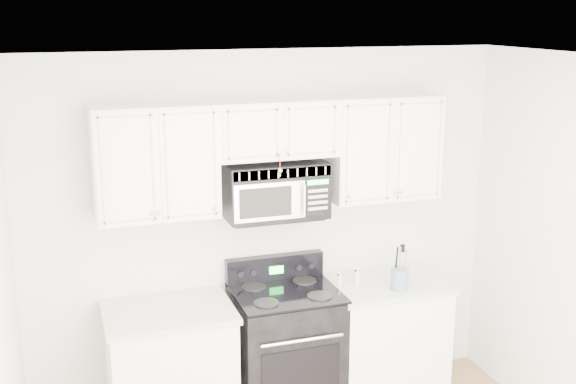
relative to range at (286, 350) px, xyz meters
name	(u,v)px	position (x,y,z in m)	size (l,w,h in m)	color
room	(369,327)	(-0.03, -1.44, 0.82)	(3.51, 3.51, 2.61)	olive
base_cabinet_left	(171,376)	(-0.83, 0.00, -0.06)	(0.86, 0.65, 0.92)	white
base_cabinet_right	(383,342)	(0.77, 0.00, -0.06)	(0.86, 0.65, 0.92)	white
range	(286,350)	(0.00, 0.00, 0.00)	(0.73, 0.67, 1.11)	black
upper_cabinets	(275,149)	(-0.03, 0.14, 1.45)	(2.44, 0.37, 0.75)	white
microwave	(275,190)	(-0.03, 0.13, 1.16)	(0.71, 0.40, 0.39)	black
utensil_crock	(400,278)	(0.79, -0.18, 0.52)	(0.13, 0.13, 0.34)	slate
shaker_salt	(339,279)	(0.42, 0.03, 0.48)	(0.04, 0.04, 0.09)	silver
shaker_pepper	(357,276)	(0.55, 0.02, 0.49)	(0.05, 0.05, 0.11)	silver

